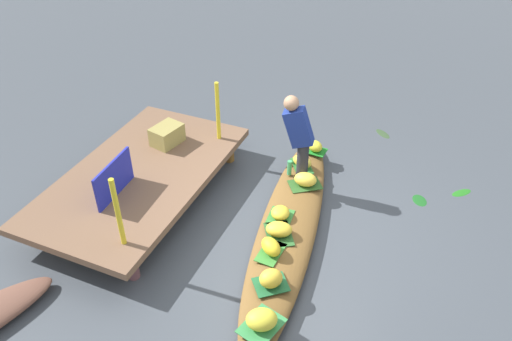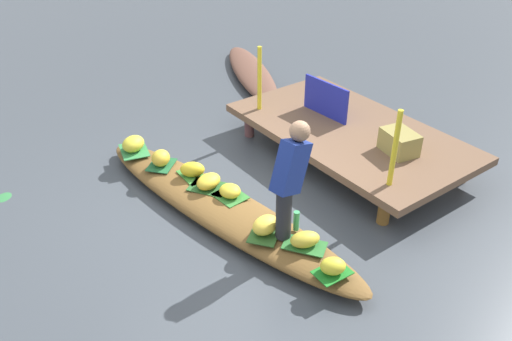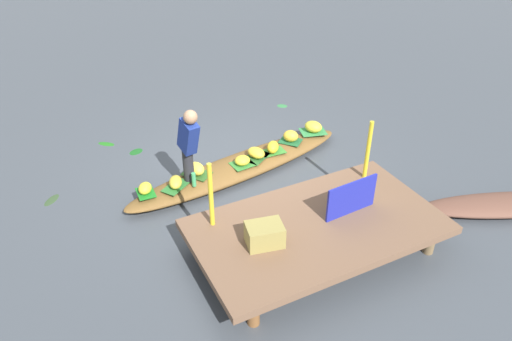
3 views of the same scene
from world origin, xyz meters
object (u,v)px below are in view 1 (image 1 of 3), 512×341
at_px(vendor_person, 299,134).
at_px(banana_bunch_5, 271,247).
at_px(banana_bunch_4, 302,161).
at_px(banana_bunch_6, 305,179).
at_px(banana_bunch_3, 271,278).
at_px(market_banner, 114,179).
at_px(produce_crate, 167,135).
at_px(vendor_boat, 288,228).
at_px(banana_bunch_2, 262,319).
at_px(water_bottle, 289,168).
at_px(banana_bunch_7, 280,213).
at_px(banana_bunch_0, 315,146).
at_px(banana_bunch_1, 279,229).

bearing_deg(vendor_person, banana_bunch_5, -171.48).
relative_size(banana_bunch_4, banana_bunch_6, 1.00).
distance_m(banana_bunch_3, vendor_person, 2.10).
xyz_separation_m(banana_bunch_3, market_banner, (0.46, 2.30, 0.33)).
bearing_deg(produce_crate, vendor_boat, -107.78).
height_order(banana_bunch_2, banana_bunch_5, banana_bunch_2).
bearing_deg(vendor_person, banana_bunch_6, -128.65).
bearing_deg(banana_bunch_4, banana_bunch_6, -155.15).
height_order(banana_bunch_5, produce_crate, produce_crate).
bearing_deg(market_banner, water_bottle, -53.07).
height_order(banana_bunch_7, water_bottle, water_bottle).
relative_size(banana_bunch_3, banana_bunch_4, 0.85).
distance_m(water_bottle, market_banner, 2.36).
height_order(banana_bunch_6, banana_bunch_7, banana_bunch_6).
relative_size(banana_bunch_7, market_banner, 0.32).
relative_size(banana_bunch_4, banana_bunch_7, 1.21).
distance_m(banana_bunch_3, banana_bunch_6, 1.84).
distance_m(banana_bunch_2, vendor_person, 2.62).
distance_m(vendor_person, market_banner, 2.43).
distance_m(market_banner, produce_crate, 1.29).
relative_size(vendor_boat, banana_bunch_0, 16.77).
distance_m(vendor_boat, banana_bunch_1, 0.34).
distance_m(vendor_boat, water_bottle, 1.01).
bearing_deg(banana_bunch_7, banana_bunch_2, -165.30).
height_order(banana_bunch_2, banana_bunch_6, banana_bunch_2).
bearing_deg(banana_bunch_0, water_bottle, 168.13).
xyz_separation_m(banana_bunch_2, banana_bunch_6, (2.35, 0.35, -0.01)).
bearing_deg(banana_bunch_3, banana_bunch_4, 10.66).
relative_size(banana_bunch_0, banana_bunch_5, 0.83).
bearing_deg(banana_bunch_2, vendor_boat, 10.68).
relative_size(banana_bunch_5, produce_crate, 0.67).
relative_size(banana_bunch_1, banana_bunch_3, 1.23).
height_order(market_banner, produce_crate, market_banner).
bearing_deg(banana_bunch_1, market_banner, 98.61).
height_order(banana_bunch_1, market_banner, market_banner).
relative_size(vendor_boat, produce_crate, 9.23).
distance_m(vendor_boat, banana_bunch_2, 1.62).
relative_size(banana_bunch_2, banana_bunch_4, 1.05).
xyz_separation_m(banana_bunch_2, produce_crate, (2.27, 2.44, 0.23)).
bearing_deg(banana_bunch_7, water_bottle, 13.38).
distance_m(vendor_boat, banana_bunch_3, 1.09).
xyz_separation_m(banana_bunch_2, banana_bunch_4, (2.75, 0.53, -0.02)).
relative_size(banana_bunch_4, vendor_person, 0.25).
xyz_separation_m(water_bottle, produce_crate, (-0.23, 1.81, 0.22)).
bearing_deg(market_banner, vendor_boat, -77.77).
relative_size(banana_bunch_4, water_bottle, 1.37).
relative_size(banana_bunch_5, water_bottle, 1.31).
bearing_deg(banana_bunch_3, banana_bunch_1, 15.03).
relative_size(banana_bunch_3, banana_bunch_5, 0.88).
xyz_separation_m(banana_bunch_5, banana_bunch_6, (1.37, 0.05, 0.00)).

